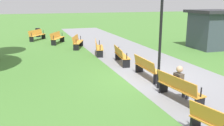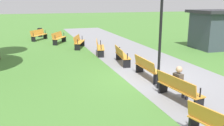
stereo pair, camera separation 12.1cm
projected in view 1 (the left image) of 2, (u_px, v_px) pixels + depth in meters
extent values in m
plane|color=#477A33|center=(148.00, 78.00, 10.66)|extent=(120.00, 120.00, 0.00)
cube|color=gray|center=(170.00, 75.00, 11.02)|extent=(41.34, 4.36, 0.01)
cube|color=orange|center=(37.00, 35.00, 20.66)|extent=(1.76, 1.46, 0.04)
cube|color=orange|center=(35.00, 32.00, 20.66)|extent=(1.56, 1.19, 0.40)
cube|color=black|center=(43.00, 36.00, 21.53)|extent=(0.27, 0.34, 0.43)
cylinder|color=black|center=(43.00, 32.00, 21.42)|extent=(0.06, 0.06, 0.30)
cube|color=black|center=(32.00, 39.00, 19.91)|extent=(0.27, 0.34, 0.43)
cylinder|color=black|center=(31.00, 35.00, 19.81)|extent=(0.06, 0.06, 0.30)
cube|color=orange|center=(58.00, 38.00, 19.07)|extent=(1.84, 1.29, 0.04)
cube|color=orange|center=(55.00, 35.00, 19.04)|extent=(1.68, 1.00, 0.40)
cube|color=black|center=(62.00, 39.00, 19.96)|extent=(0.23, 0.36, 0.43)
cylinder|color=black|center=(62.00, 34.00, 19.86)|extent=(0.06, 0.06, 0.30)
cube|color=black|center=(54.00, 43.00, 18.29)|extent=(0.23, 0.36, 0.43)
cylinder|color=black|center=(53.00, 38.00, 18.19)|extent=(0.06, 0.06, 0.30)
cube|color=orange|center=(78.00, 42.00, 17.23)|extent=(1.89, 1.10, 0.04)
cube|color=orange|center=(75.00, 39.00, 17.18)|extent=(1.77, 0.79, 0.40)
cube|color=black|center=(81.00, 43.00, 18.13)|extent=(0.20, 0.37, 0.43)
cylinder|color=black|center=(81.00, 38.00, 18.03)|extent=(0.06, 0.06, 0.30)
cube|color=black|center=(76.00, 47.00, 16.44)|extent=(0.20, 0.37, 0.43)
cylinder|color=black|center=(76.00, 42.00, 16.34)|extent=(0.06, 0.06, 0.30)
cube|color=orange|center=(99.00, 47.00, 15.17)|extent=(1.92, 0.90, 0.04)
cube|color=orange|center=(96.00, 44.00, 15.10)|extent=(1.83, 0.57, 0.40)
cube|color=black|center=(99.00, 48.00, 16.07)|extent=(0.15, 0.38, 0.43)
cylinder|color=black|center=(99.00, 43.00, 15.98)|extent=(0.05, 0.05, 0.30)
cube|color=black|center=(100.00, 54.00, 14.39)|extent=(0.15, 0.38, 0.43)
cylinder|color=black|center=(100.00, 47.00, 14.29)|extent=(0.05, 0.05, 0.30)
cube|color=orange|center=(122.00, 55.00, 12.94)|extent=(1.91, 0.67, 0.04)
cube|color=orange|center=(119.00, 51.00, 12.84)|extent=(1.86, 0.34, 0.40)
cube|color=black|center=(118.00, 56.00, 13.82)|extent=(0.11, 0.38, 0.43)
cylinder|color=black|center=(119.00, 49.00, 13.73)|extent=(0.05, 0.05, 0.30)
cube|color=black|center=(126.00, 64.00, 12.17)|extent=(0.11, 0.38, 0.43)
cylinder|color=black|center=(127.00, 56.00, 12.07)|extent=(0.05, 0.05, 0.30)
cube|color=orange|center=(148.00, 68.00, 10.55)|extent=(1.87, 0.44, 0.04)
cube|color=orange|center=(144.00, 63.00, 10.43)|extent=(1.87, 0.10, 0.40)
cube|color=black|center=(139.00, 68.00, 11.41)|extent=(0.06, 0.37, 0.43)
cylinder|color=black|center=(140.00, 60.00, 11.32)|extent=(0.04, 0.04, 0.30)
cube|color=black|center=(158.00, 79.00, 9.81)|extent=(0.06, 0.37, 0.43)
cylinder|color=black|center=(159.00, 69.00, 9.72)|extent=(0.04, 0.04, 0.30)
cube|color=orange|center=(180.00, 88.00, 8.06)|extent=(1.91, 0.67, 0.04)
cube|color=orange|center=(176.00, 82.00, 7.92)|extent=(1.86, 0.34, 0.40)
cube|color=black|center=(163.00, 87.00, 8.88)|extent=(0.11, 0.38, 0.43)
cylinder|color=black|center=(164.00, 77.00, 8.79)|extent=(0.05, 0.05, 0.30)
cube|color=black|center=(199.00, 105.00, 7.36)|extent=(0.11, 0.38, 0.43)
cylinder|color=black|center=(201.00, 92.00, 7.27)|extent=(0.05, 0.05, 0.30)
cube|color=orange|center=(224.00, 122.00, 5.34)|extent=(1.83, 0.57, 0.40)
cube|color=black|center=(195.00, 123.00, 6.27)|extent=(0.15, 0.38, 0.43)
cylinder|color=black|center=(197.00, 108.00, 6.18)|extent=(0.05, 0.05, 0.30)
cube|color=#4C4238|center=(178.00, 80.00, 8.07)|extent=(0.34, 0.24, 0.50)
sphere|color=tan|center=(180.00, 69.00, 7.98)|extent=(0.22, 0.22, 0.22)
cylinder|color=#23232D|center=(180.00, 86.00, 8.29)|extent=(0.17, 0.37, 0.13)
cylinder|color=#23232D|center=(184.00, 91.00, 8.42)|extent=(0.12, 0.12, 0.43)
cylinder|color=#23232D|center=(184.00, 88.00, 8.14)|extent=(0.17, 0.37, 0.13)
cylinder|color=#23232D|center=(187.00, 93.00, 8.27)|extent=(0.12, 0.12, 0.43)
cylinder|color=black|center=(160.00, 40.00, 8.90)|extent=(0.10, 0.10, 3.75)
cylinder|color=black|center=(38.00, 33.00, 22.68)|extent=(0.42, 0.42, 0.82)
cube|color=#38424C|center=(213.00, 31.00, 17.02)|extent=(2.59, 2.73, 2.47)
cube|color=#28282D|center=(215.00, 11.00, 16.69)|extent=(3.11, 3.25, 0.20)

